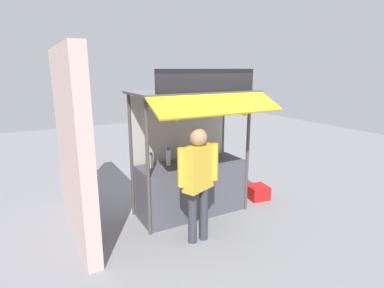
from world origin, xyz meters
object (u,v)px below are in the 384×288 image
water_bottle_right (151,161)px  magazine_stack_rear_center (203,165)px  banana_bunch_rightmost (245,111)px  water_bottle_back_right (169,157)px  plastic_crate (258,192)px  vendor_person (198,175)px  banana_bunch_inner_left (232,110)px  banana_bunch_leftmost (189,113)px  water_bottle_mid_left (192,156)px  magazine_stack_far_right (186,167)px  banana_bunch_inner_right (176,116)px

water_bottle_right → magazine_stack_rear_center: size_ratio=0.83×
magazine_stack_rear_center → banana_bunch_rightmost: 1.14m
water_bottle_back_right → plastic_crate: water_bottle_back_right is taller
water_bottle_back_right → vendor_person: 0.97m
plastic_crate → banana_bunch_inner_left: bearing=-159.5°
banana_bunch_leftmost → magazine_stack_rear_center: bearing=28.3°
water_bottle_right → banana_bunch_leftmost: bearing=-53.1°
water_bottle_mid_left → magazine_stack_far_right: size_ratio=0.94×
magazine_stack_far_right → banana_bunch_leftmost: banana_bunch_leftmost is taller
water_bottle_mid_left → plastic_crate: size_ratio=0.63×
magazine_stack_far_right → plastic_crate: bearing=4.6°
vendor_person → plastic_crate: bearing=-179.4°
banana_bunch_inner_left → banana_bunch_leftmost: (-0.80, -0.00, 0.00)m
banana_bunch_inner_left → magazine_stack_rear_center: bearing=153.2°
magazine_stack_rear_center → banana_bunch_leftmost: size_ratio=1.20×
water_bottle_back_right → banana_bunch_leftmost: banana_bunch_leftmost is taller
water_bottle_right → banana_bunch_inner_right: banana_bunch_inner_right is taller
magazine_stack_far_right → vendor_person: (-0.14, -0.65, 0.07)m
magazine_stack_rear_center → banana_bunch_leftmost: (-0.39, -0.21, 0.93)m
magazine_stack_rear_center → plastic_crate: 1.62m
banana_bunch_rightmost → plastic_crate: 1.90m
banana_bunch_inner_left → plastic_crate: bearing=20.5°
magazine_stack_rear_center → vendor_person: 0.79m
magazine_stack_rear_center → banana_bunch_inner_right: size_ratio=1.09×
water_bottle_right → plastic_crate: (2.19, -0.20, -0.93)m
plastic_crate → magazine_stack_far_right: bearing=-175.4°
water_bottle_back_right → banana_bunch_inner_left: bearing=-30.8°
banana_bunch_inner_left → plastic_crate: banana_bunch_inner_left is taller
water_bottle_mid_left → magazine_stack_rear_center: size_ratio=0.78×
magazine_stack_far_right → water_bottle_back_right: bearing=118.9°
water_bottle_right → banana_bunch_leftmost: (0.42, -0.56, 0.84)m
water_bottle_back_right → banana_bunch_inner_left: 1.34m
water_bottle_mid_left → vendor_person: vendor_person is taller
banana_bunch_rightmost → water_bottle_back_right: bearing=155.3°
magazine_stack_rear_center → banana_bunch_inner_left: bearing=-26.8°
banana_bunch_inner_left → plastic_crate: (0.97, 0.36, -1.77)m
water_bottle_right → magazine_stack_far_right: bearing=-34.6°
water_bottle_right → banana_bunch_rightmost: (1.49, -0.56, 0.80)m
banana_bunch_rightmost → banana_bunch_inner_left: 0.27m
water_bottle_right → banana_bunch_inner_left: 1.59m
banana_bunch_inner_left → banana_bunch_inner_right: 1.02m
water_bottle_right → magazine_stack_rear_center: 0.89m
banana_bunch_leftmost → banana_bunch_inner_left: bearing=0.1°
water_bottle_back_right → vendor_person: (0.03, -0.96, -0.04)m
vendor_person → banana_bunch_rightmost: bearing=177.8°
water_bottle_mid_left → banana_bunch_leftmost: 1.04m
vendor_person → magazine_stack_rear_center: bearing=-148.8°
magazine_stack_far_right → vendor_person: vendor_person is taller
water_bottle_right → water_bottle_back_right: size_ratio=0.84×
banana_bunch_rightmost → magazine_stack_rear_center: bearing=163.0°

